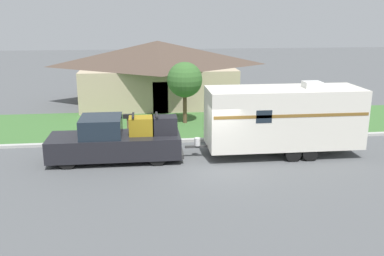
{
  "coord_description": "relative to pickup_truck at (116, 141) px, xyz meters",
  "views": [
    {
      "loc": [
        -2.83,
        -17.29,
        6.51
      ],
      "look_at": [
        -0.7,
        1.28,
        1.4
      ],
      "focal_mm": 40.0,
      "sensor_mm": 36.0,
      "label": 1
    }
  ],
  "objects": [
    {
      "name": "ground_plane",
      "position": [
        4.12,
        -1.28,
        -0.92
      ],
      "size": [
        120.0,
        120.0,
        0.0
      ],
      "primitive_type": "plane",
      "color": "#515456"
    },
    {
      "name": "curb_strip",
      "position": [
        4.12,
        2.47,
        -0.85
      ],
      "size": [
        80.0,
        0.3,
        0.14
      ],
      "color": "#ADADA8",
      "rests_on": "ground_plane"
    },
    {
      "name": "lawn_strip",
      "position": [
        4.12,
        6.12,
        -0.91
      ],
      "size": [
        80.0,
        7.0,
        0.03
      ],
      "color": "#3D6B33",
      "rests_on": "ground_plane"
    },
    {
      "name": "house_across_street",
      "position": [
        2.37,
        12.59,
        1.4
      ],
      "size": [
        11.4,
        7.96,
        4.49
      ],
      "color": "tan",
      "rests_on": "ground_plane"
    },
    {
      "name": "pickup_truck",
      "position": [
        0.0,
        0.0,
        0.0
      ],
      "size": [
        5.94,
        2.09,
        2.1
      ],
      "color": "black",
      "rests_on": "ground_plane"
    },
    {
      "name": "travel_trailer",
      "position": [
        7.68,
        -0.0,
        0.87
      ],
      "size": [
        8.12,
        2.43,
        3.42
      ],
      "color": "black",
      "rests_on": "ground_plane"
    },
    {
      "name": "mailbox",
      "position": [
        0.42,
        3.16,
        0.13
      ],
      "size": [
        0.48,
        0.2,
        1.38
      ],
      "color": "brown",
      "rests_on": "ground_plane"
    },
    {
      "name": "tree_in_yard",
      "position": [
        3.71,
        6.26,
        1.69
      ],
      "size": [
        2.08,
        2.08,
        3.68
      ],
      "color": "brown",
      "rests_on": "ground_plane"
    }
  ]
}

